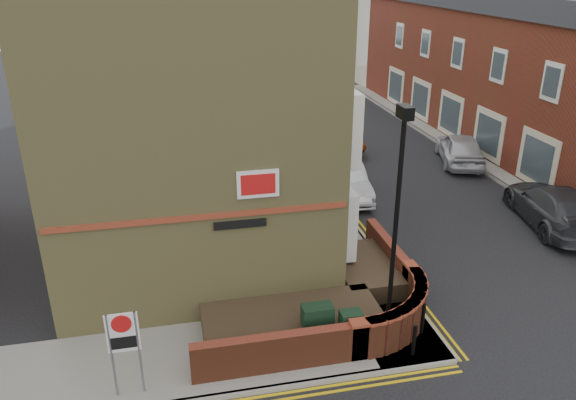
# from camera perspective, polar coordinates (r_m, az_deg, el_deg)

# --- Properties ---
(ground) EXTENTS (120.00, 120.00, 0.00)m
(ground) POSITION_cam_1_polar(r_m,az_deg,el_deg) (14.41, 5.55, -17.72)
(ground) COLOR black
(ground) RESTS_ON ground
(pavement_corner) EXTENTS (13.00, 3.00, 0.12)m
(pavement_corner) POSITION_cam_1_polar(r_m,az_deg,el_deg) (15.05, -9.58, -15.60)
(pavement_corner) COLOR gray
(pavement_corner) RESTS_ON ground
(pavement_main) EXTENTS (2.00, 32.00, 0.12)m
(pavement_main) POSITION_cam_1_polar(r_m,az_deg,el_deg) (28.47, -0.28, 3.98)
(pavement_main) COLOR gray
(pavement_main) RESTS_ON ground
(pavement_far) EXTENTS (4.00, 40.00, 0.12)m
(pavement_far) POSITION_cam_1_polar(r_m,az_deg,el_deg) (30.10, 21.98, 3.33)
(pavement_far) COLOR gray
(pavement_far) RESTS_ON ground
(kerb_side) EXTENTS (13.00, 0.15, 0.12)m
(kerb_side) POSITION_cam_1_polar(r_m,az_deg,el_deg) (13.91, -9.18, -19.42)
(kerb_side) COLOR gray
(kerb_side) RESTS_ON ground
(kerb_main_near) EXTENTS (0.15, 32.00, 0.12)m
(kerb_main_near) POSITION_cam_1_polar(r_m,az_deg,el_deg) (28.68, 1.68, 4.12)
(kerb_main_near) COLOR gray
(kerb_main_near) RESTS_ON ground
(kerb_main_far) EXTENTS (0.15, 40.00, 0.12)m
(kerb_main_far) POSITION_cam_1_polar(r_m,az_deg,el_deg) (29.05, 18.69, 3.12)
(kerb_main_far) COLOR gray
(kerb_main_far) RESTS_ON ground
(yellow_lines_main) EXTENTS (0.28, 32.00, 0.01)m
(yellow_lines_main) POSITION_cam_1_polar(r_m,az_deg,el_deg) (28.76, 2.17, 4.05)
(yellow_lines_main) COLOR gold
(yellow_lines_main) RESTS_ON ground
(corner_building) EXTENTS (8.95, 10.40, 13.60)m
(corner_building) POSITION_cam_1_polar(r_m,az_deg,el_deg) (18.59, -10.05, 12.96)
(corner_building) COLOR #978B50
(corner_building) RESTS_ON ground
(garden_wall) EXTENTS (6.80, 6.00, 1.20)m
(garden_wall) POSITION_cam_1_polar(r_m,az_deg,el_deg) (16.29, 2.85, -12.14)
(garden_wall) COLOR brown
(garden_wall) RESTS_ON ground
(lamppost) EXTENTS (0.25, 0.50, 6.30)m
(lamppost) POSITION_cam_1_polar(r_m,az_deg,el_deg) (14.01, 10.85, -2.93)
(lamppost) COLOR black
(lamppost) RESTS_ON pavement_corner
(utility_cabinet_large) EXTENTS (0.80, 0.45, 1.20)m
(utility_cabinet_large) POSITION_cam_1_polar(r_m,az_deg,el_deg) (14.86, 2.99, -12.63)
(utility_cabinet_large) COLOR black
(utility_cabinet_large) RESTS_ON pavement_corner
(utility_cabinet_small) EXTENTS (0.55, 0.40, 1.10)m
(utility_cabinet_small) POSITION_cam_1_polar(r_m,az_deg,el_deg) (14.86, 6.35, -13.00)
(utility_cabinet_small) COLOR black
(utility_cabinet_small) RESTS_ON pavement_corner
(bollard_near) EXTENTS (0.11, 0.11, 0.90)m
(bollard_near) POSITION_cam_1_polar(r_m,az_deg,el_deg) (14.97, 12.69, -13.68)
(bollard_near) COLOR black
(bollard_near) RESTS_ON pavement_corner
(bollard_far) EXTENTS (0.11, 0.11, 0.90)m
(bollard_far) POSITION_cam_1_polar(r_m,az_deg,el_deg) (15.77, 13.51, -11.64)
(bollard_far) COLOR black
(bollard_far) RESTS_ON pavement_corner
(zone_sign) EXTENTS (0.72, 0.07, 2.20)m
(zone_sign) POSITION_cam_1_polar(r_m,az_deg,el_deg) (13.37, -16.37, -13.42)
(zone_sign) COLOR slate
(zone_sign) RESTS_ON pavement_corner
(far_terrace) EXTENTS (5.40, 30.40, 8.00)m
(far_terrace) POSITION_cam_1_polar(r_m,az_deg,el_deg) (33.20, 21.45, 12.29)
(far_terrace) COLOR brown
(far_terrace) RESTS_ON ground
(far_terrace_cream) EXTENTS (5.40, 12.40, 8.00)m
(far_terrace_cream) POSITION_cam_1_polar(r_m,az_deg,el_deg) (51.86, 8.55, 16.96)
(far_terrace_cream) COLOR beige
(far_terrace_cream) RESTS_ON ground
(tree_near) EXTENTS (3.64, 3.65, 6.70)m
(tree_near) POSITION_cam_1_polar(r_m,az_deg,el_deg) (25.43, 0.65, 12.48)
(tree_near) COLOR #382B1E
(tree_near) RESTS_ON pavement_main
(tree_mid) EXTENTS (4.03, 4.03, 7.42)m
(tree_mid) POSITION_cam_1_polar(r_m,az_deg,el_deg) (33.10, -2.57, 15.81)
(tree_mid) COLOR #382B1E
(tree_mid) RESTS_ON pavement_main
(tree_far) EXTENTS (3.81, 3.81, 7.00)m
(tree_far) POSITION_cam_1_polar(r_m,az_deg,el_deg) (40.98, -4.59, 16.77)
(tree_far) COLOR #382B1E
(tree_far) RESTS_ON pavement_main
(traffic_light_assembly) EXTENTS (0.20, 0.16, 4.20)m
(traffic_light_assembly) POSITION_cam_1_polar(r_m,az_deg,el_deg) (36.42, -2.69, 12.63)
(traffic_light_assembly) COLOR black
(traffic_light_assembly) RESTS_ON pavement_main
(silver_car_near) EXTENTS (1.87, 4.53, 1.46)m
(silver_car_near) POSITION_cam_1_polar(r_m,az_deg,el_deg) (24.27, 5.81, 2.07)
(silver_car_near) COLOR silver
(silver_car_near) RESTS_ON ground
(red_car_main) EXTENTS (3.85, 5.56, 1.41)m
(red_car_main) POSITION_cam_1_polar(r_m,az_deg,el_deg) (30.32, 3.90, 6.41)
(red_car_main) COLOR #963B10
(red_car_main) RESTS_ON ground
(grey_car_far) EXTENTS (3.21, 5.76, 1.58)m
(grey_car_far) POSITION_cam_1_polar(r_m,az_deg,el_deg) (23.67, 25.43, -0.56)
(grey_car_far) COLOR #333539
(grey_car_far) RESTS_ON ground
(silver_car_far) EXTENTS (3.12, 4.91, 1.56)m
(silver_car_far) POSITION_cam_1_polar(r_m,az_deg,el_deg) (29.40, 17.07, 5.04)
(silver_car_far) COLOR #B8B8C0
(silver_car_far) RESTS_ON ground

